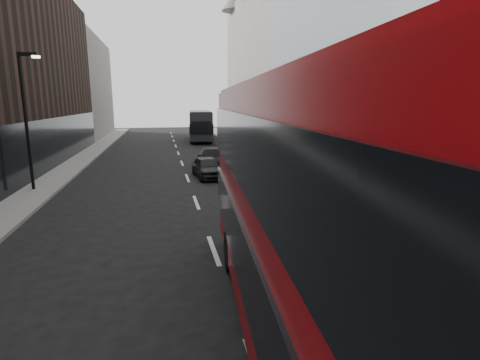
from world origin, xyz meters
TOP-DOWN VIEW (x-y plane):
  - sidewalk_right at (7.50, 25.00)m, footprint 3.00×80.00m
  - sidewalk_left at (-8.00, 25.00)m, footprint 2.00×80.00m
  - building_modern_block at (11.47, 21.00)m, footprint 5.03×22.00m
  - building_victorian at (11.38, 44.00)m, footprint 6.50×24.00m
  - building_left_mid at (-11.50, 30.00)m, footprint 5.00×24.00m
  - building_left_far at (-11.50, 52.00)m, footprint 5.00×20.00m
  - street_lamp at (-8.22, 18.00)m, footprint 1.06×0.22m
  - red_bus at (1.22, 2.41)m, footprint 3.97×12.70m
  - grey_bus at (3.32, 43.65)m, footprint 3.54×11.44m
  - car_a at (1.28, 20.00)m, footprint 1.94×4.03m
  - car_b at (3.53, 19.46)m, footprint 2.13×4.78m
  - car_c at (2.07, 24.00)m, footprint 2.15×4.77m

SIDE VIEW (x-z plane):
  - sidewalk_right at x=7.50m, z-range 0.00..0.15m
  - sidewalk_left at x=-8.00m, z-range 0.00..0.15m
  - car_a at x=1.28m, z-range 0.00..1.33m
  - car_c at x=2.07m, z-range 0.00..1.36m
  - car_b at x=3.53m, z-range 0.00..1.52m
  - grey_bus at x=3.32m, z-range 0.13..3.77m
  - red_bus at x=1.22m, z-range 0.28..5.33m
  - street_lamp at x=-8.22m, z-range 0.68..7.68m
  - building_left_far at x=-11.50m, z-range 0.00..13.00m
  - building_left_mid at x=-11.50m, z-range 0.00..14.00m
  - building_victorian at x=11.38m, z-range -0.84..20.16m
  - building_modern_block at x=11.47m, z-range -0.10..19.90m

